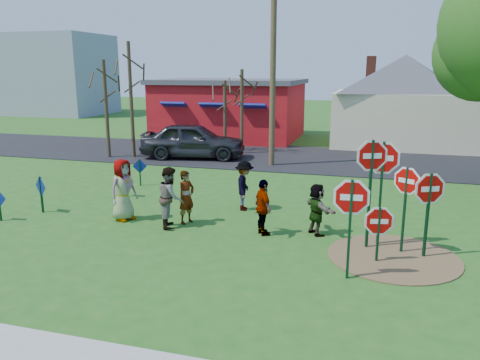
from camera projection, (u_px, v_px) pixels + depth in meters
The scene contains 27 objects.
ground at pixel (231, 228), 13.67m from camera, with size 120.00×120.00×0.00m, color #215719.
road at pixel (295, 158), 24.43m from camera, with size 120.00×7.50×0.04m, color black.
dirt_patch at pixel (393, 257), 11.53m from camera, with size 3.20×3.20×0.03m, color brown.
red_building at pixel (231, 108), 31.52m from camera, with size 9.40×7.69×3.90m.
cream_house at pixel (403, 97), 28.38m from camera, with size 9.40×9.40×6.50m.
distant_building at pixel (56, 75), 48.28m from camera, with size 10.00×8.00×8.00m, color #8C939E.
stop_sign_a at pixel (351, 207), 10.03m from camera, with size 1.07×0.13×2.40m.
stop_sign_b at pixel (371, 166), 11.68m from camera, with size 1.01×0.43×2.98m.
stop_sign_c at pixel (406, 190), 11.49m from camera, with size 0.81×0.49×2.33m.
stop_sign_d at pixel (429, 195), 11.19m from camera, with size 0.96×0.45×2.27m.
stop_sign_e at pixel (379, 224), 11.07m from camera, with size 0.93×0.24×1.51m.
stop_sign_g at pixel (382, 169), 11.94m from camera, with size 1.14×0.11×2.90m.
blue_diamond_b at pixel (41, 190), 15.02m from camera, with size 0.60×0.32×1.20m.
blue_diamond_c at pixel (121, 178), 16.87m from camera, with size 0.58×0.21×1.15m.
blue_diamond_d at pixel (140, 169), 18.54m from camera, with size 0.55×0.18×1.08m.
person_a at pixel (123, 190), 14.24m from camera, with size 0.93×0.61×1.91m, color #4A5595.
person_b at pixel (186, 197), 13.97m from camera, with size 0.59×0.39×1.61m, color #2F7761.
person_c at pixel (170, 197), 13.64m from camera, with size 0.87×0.68×1.79m, color #964739.
person_d at pixel (244, 186), 15.28m from camera, with size 1.06×0.61×1.64m, color #333338.
person_e at pixel (263, 207), 12.95m from camera, with size 0.93×0.39×1.59m, color #4D2F59.
person_f at pixel (317, 209), 13.01m from camera, with size 1.36×0.43×1.46m, color #1C5B25.
suv at pixel (193, 140), 24.19m from camera, with size 2.15×5.34×1.82m, color #313237.
utility_pole at pixel (273, 68), 21.52m from camera, with size 2.09×0.64×8.72m.
bare_tree_west at pixel (130, 84), 23.78m from camera, with size 1.80×1.80×5.91m.
bare_tree_east at pixel (242, 100), 25.10m from camera, with size 1.80×1.80×4.55m.
bare_tree_mid at pixel (105, 95), 23.91m from camera, with size 1.80×1.80×5.01m.
bare_tree_extra at pixel (225, 106), 25.86m from camera, with size 1.80×1.80×3.95m.
Camera 1 is at (3.81, -12.41, 4.52)m, focal length 35.00 mm.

